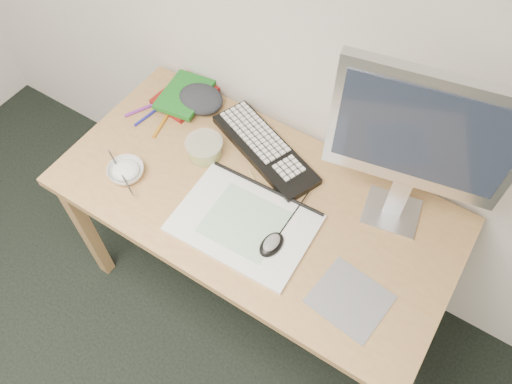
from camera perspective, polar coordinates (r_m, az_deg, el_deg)
desk at (r=1.79m, az=-0.13°, el=-2.19°), size 1.40×0.70×0.75m
mousepad at (r=1.58m, az=10.69°, el=-11.94°), size 0.24×0.22×0.00m
sketchpad at (r=1.67m, az=-1.35°, el=-3.54°), size 0.46×0.34×0.01m
keyboard at (r=1.84m, az=1.02°, el=4.92°), size 0.50×0.31×0.03m
monitor at (r=1.46m, az=18.46°, el=5.78°), size 0.52×0.19×0.61m
mouse at (r=1.60m, az=1.79°, el=-5.83°), size 0.07×0.11×0.03m
rice_bowl at (r=1.82m, az=-14.62°, el=2.26°), size 0.15×0.15×0.04m
chopsticks at (r=1.80m, az=-15.20°, el=2.18°), size 0.20×0.12×0.02m
fruit_tub at (r=1.82m, az=-5.91°, el=4.99°), size 0.16×0.16×0.07m
book_red at (r=2.04m, az=-8.12°, el=10.83°), size 0.19×0.25×0.02m
book_green at (r=2.02m, az=-8.17°, el=10.97°), size 0.19×0.25×0.02m
cloth_lump at (r=1.99m, az=-6.34°, el=10.52°), size 0.18×0.17×0.06m
pencil_pink at (r=1.76m, az=-1.44°, el=1.29°), size 0.16×0.02×0.01m
pencil_tan at (r=1.74m, az=0.40°, el=0.23°), size 0.16×0.11×0.01m
pencil_black at (r=1.72m, az=2.11°, el=-0.88°), size 0.16×0.03×0.01m
marker_blue at (r=2.00m, az=-12.45°, el=8.36°), size 0.03×0.12×0.01m
marker_orange at (r=1.96m, az=-10.76°, el=7.58°), size 0.04×0.13×0.01m
marker_purple at (r=2.03m, az=-13.05°, el=9.16°), size 0.07×0.12×0.01m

